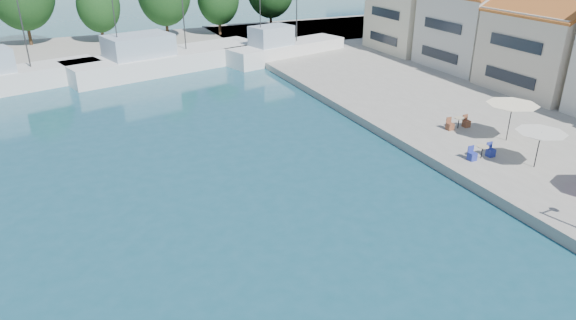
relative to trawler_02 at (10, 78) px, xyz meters
name	(u,v)px	position (x,y,z in m)	size (l,w,h in m)	color
quay_right	(557,106)	(39.32, -23.36, -0.77)	(32.00, 92.00, 0.60)	gray
quay_far	(106,49)	(9.32, 13.64, -0.77)	(90.00, 16.00, 0.60)	gray
building_04	(556,36)	(41.32, -20.36, 3.95)	(9.00, 8.80, 9.20)	beige
building_05	(477,18)	(41.32, -11.36, 4.19)	(8.40, 8.80, 9.70)	beige
building_06	(419,4)	(41.32, -2.36, 4.43)	(9.00, 8.80, 10.20)	beige
trawler_02	(10,78)	(0.00, 0.00, 0.00)	(15.01, 7.94, 10.20)	silver
trawler_03	(164,59)	(13.78, 1.80, 0.00)	(20.78, 10.29, 10.20)	silver
trawler_04	(284,50)	(26.63, 1.13, 0.00)	(14.44, 7.28, 10.20)	silver
tree_05	(98,6)	(9.37, 16.28, 3.76)	(4.95, 4.95, 7.33)	#3F2B19
umbrella_white	(540,136)	(27.76, -31.56, 1.39)	(2.73, 2.73, 2.11)	black
umbrella_cream	(512,108)	(29.42, -27.85, 1.69)	(3.17, 3.17, 2.41)	black
cafe_table_02	(482,154)	(25.92, -29.38, -0.18)	(1.82, 0.70, 0.76)	black
cafe_table_03	(458,124)	(28.11, -24.86, -0.18)	(1.82, 0.70, 0.76)	black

